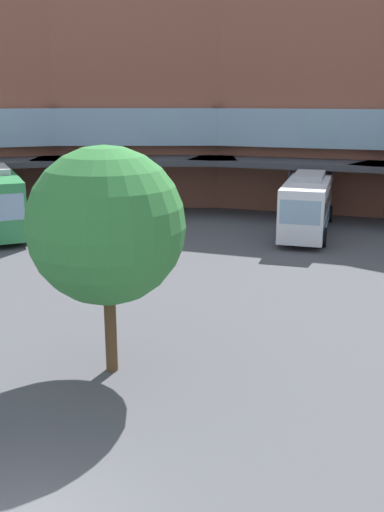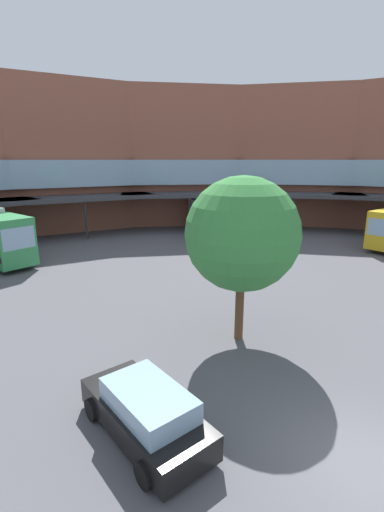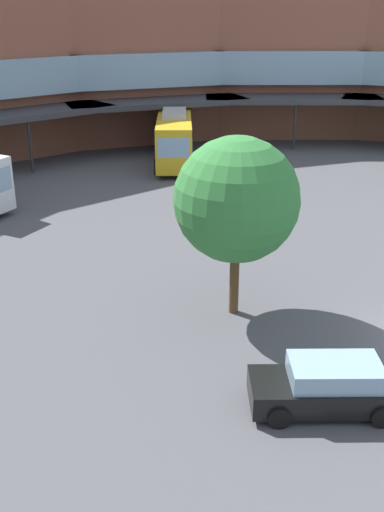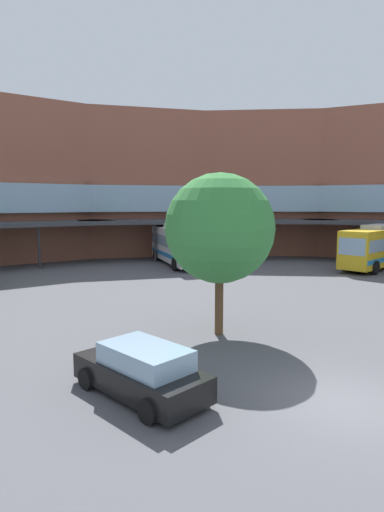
{
  "view_description": "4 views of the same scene",
  "coord_description": "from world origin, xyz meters",
  "px_view_note": "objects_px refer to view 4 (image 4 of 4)",
  "views": [
    {
      "loc": [
        6.14,
        -7.38,
        8.08
      ],
      "look_at": [
        0.18,
        10.02,
        2.98
      ],
      "focal_mm": 40.14,
      "sensor_mm": 36.0,
      "label": 1
    },
    {
      "loc": [
        -5.42,
        -6.51,
        7.4
      ],
      "look_at": [
        -2.49,
        12.89,
        2.11
      ],
      "focal_mm": 25.21,
      "sensor_mm": 36.0,
      "label": 2
    },
    {
      "loc": [
        -20.34,
        -2.02,
        11.14
      ],
      "look_at": [
        0.18,
        9.72,
        1.21
      ],
      "focal_mm": 42.75,
      "sensor_mm": 36.0,
      "label": 3
    },
    {
      "loc": [
        -7.08,
        -9.91,
        5.58
      ],
      "look_at": [
        -0.7,
        13.99,
        2.51
      ],
      "focal_mm": 30.02,
      "sensor_mm": 36.0,
      "label": 4
    }
  ],
  "objects_px": {
    "bus_4": "(178,244)",
    "plaza_tree": "(220,229)",
    "bus_0": "(378,246)",
    "parked_car": "(142,371)"
  },
  "relations": [
    {
      "from": "bus_0",
      "to": "plaza_tree",
      "type": "bearing_deg",
      "value": 6.04
    },
    {
      "from": "bus_4",
      "to": "parked_car",
      "type": "relative_size",
      "value": 2.18
    },
    {
      "from": "bus_4",
      "to": "bus_0",
      "type": "bearing_deg",
      "value": 65.25
    },
    {
      "from": "bus_0",
      "to": "bus_4",
      "type": "bearing_deg",
      "value": -52.29
    },
    {
      "from": "bus_0",
      "to": "plaza_tree",
      "type": "distance_m",
      "value": 24.13
    },
    {
      "from": "bus_4",
      "to": "plaza_tree",
      "type": "height_order",
      "value": "plaza_tree"
    },
    {
      "from": "bus_0",
      "to": "parked_car",
      "type": "distance_m",
      "value": 30.31
    },
    {
      "from": "bus_4",
      "to": "plaza_tree",
      "type": "xyz_separation_m",
      "value": [
        -3.0,
        -20.78,
        2.66
      ]
    },
    {
      "from": "parked_car",
      "to": "bus_0",
      "type": "bearing_deg",
      "value": -80.61
    },
    {
      "from": "bus_4",
      "to": "plaza_tree",
      "type": "bearing_deg",
      "value": -11.3
    }
  ]
}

